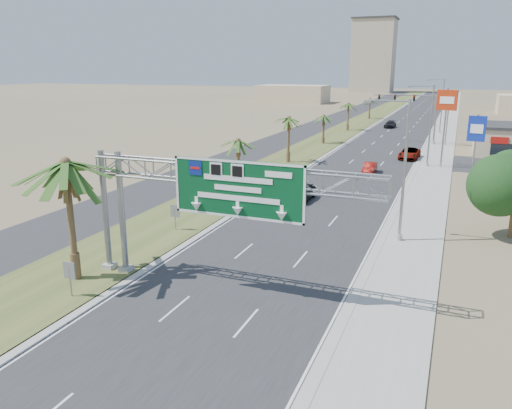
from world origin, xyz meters
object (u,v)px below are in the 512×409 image
object	(u,v)px
car_mid_lane	(370,168)
pole_sign_blue	(477,131)
sign_gantry	(214,184)
car_far	(390,124)
pole_sign_red_near	(447,105)
car_left_lane	(302,192)
car_right_lane	(409,154)
palm_near	(65,163)
pole_sign_red_far	(449,107)
signal_mast	(423,114)

from	to	relation	value
car_mid_lane	pole_sign_blue	world-z (taller)	pole_sign_blue
car_mid_lane	sign_gantry	bearing A→B (deg)	-96.05
car_far	pole_sign_red_near	bearing A→B (deg)	-70.83
car_left_lane	car_right_lane	xyz separation A→B (m)	(7.17, 26.39, -0.02)
sign_gantry	pole_sign_blue	xyz separation A→B (m)	(13.79, 41.45, -1.22)
palm_near	car_mid_lane	world-z (taller)	palm_near
car_left_lane	car_mid_lane	distance (m)	15.28
sign_gantry	car_right_lane	xyz separation A→B (m)	(5.96, 46.92, -5.32)
sign_gantry	pole_sign_blue	world-z (taller)	sign_gantry
car_left_lane	car_far	size ratio (longest dim) A/B	0.95
palm_near	car_left_lane	xyz separation A→B (m)	(6.93, 22.46, -6.17)
car_left_lane	car_right_lane	size ratio (longest dim) A/B	0.83
pole_sign_red_far	sign_gantry	bearing A→B (deg)	-99.31
signal_mast	car_far	bearing A→B (deg)	109.47
palm_near	signal_mast	size ratio (longest dim) A/B	0.81
pole_sign_blue	car_left_lane	bearing A→B (deg)	-125.65
sign_gantry	car_far	size ratio (longest dim) A/B	3.59
car_left_lane	sign_gantry	bearing A→B (deg)	-87.16
palm_near	car_left_lane	size ratio (longest dim) A/B	1.88
sign_gantry	signal_mast	size ratio (longest dim) A/B	1.63
car_right_lane	pole_sign_blue	world-z (taller)	pole_sign_blue
sign_gantry	car_far	world-z (taller)	sign_gantry
car_far	pole_sign_red_far	xyz separation A→B (m)	(11.38, -22.05, 5.40)
car_right_lane	car_far	xyz separation A→B (m)	(-7.27, 36.47, -0.07)
pole_sign_red_near	signal_mast	bearing A→B (deg)	101.06
car_mid_lane	pole_sign_red_near	bearing A→B (deg)	38.71
car_left_lane	pole_sign_red_far	world-z (taller)	pole_sign_red_far
car_mid_lane	pole_sign_red_far	distance (m)	27.60
pole_sign_red_near	pole_sign_blue	world-z (taller)	pole_sign_red_near
car_left_lane	car_far	distance (m)	62.86
sign_gantry	car_mid_lane	distance (m)	35.85
signal_mast	car_right_lane	bearing A→B (deg)	-91.04
palm_near	pole_sign_red_near	bearing A→B (deg)	67.31
car_left_lane	pole_sign_red_far	distance (m)	42.67
car_left_lane	signal_mast	bearing A→B (deg)	79.32
car_mid_lane	pole_sign_blue	distance (m)	13.46
signal_mast	car_right_lane	xyz separation A→B (m)	(-0.28, -15.12, -4.11)
palm_near	car_right_lane	size ratio (longest dim) A/B	1.56
car_mid_lane	pole_sign_red_near	world-z (taller)	pole_sign_red_near
car_mid_lane	pole_sign_red_far	xyz separation A→B (m)	(7.50, 26.00, 5.44)
palm_near	car_right_lane	world-z (taller)	palm_near
palm_near	pole_sign_red_near	world-z (taller)	pole_sign_red_near
pole_sign_red_near	pole_sign_blue	distance (m)	4.59
car_right_lane	pole_sign_red_far	size ratio (longest dim) A/B	0.69
pole_sign_blue	pole_sign_red_far	distance (m)	20.28
palm_near	car_far	xyz separation A→B (m)	(6.82, 85.32, -6.25)
signal_mast	pole_sign_red_near	size ratio (longest dim) A/B	1.06
palm_near	pole_sign_blue	xyz separation A→B (m)	(21.93, 43.37, -2.09)
sign_gantry	palm_near	bearing A→B (deg)	-166.68
sign_gantry	pole_sign_blue	distance (m)	43.70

